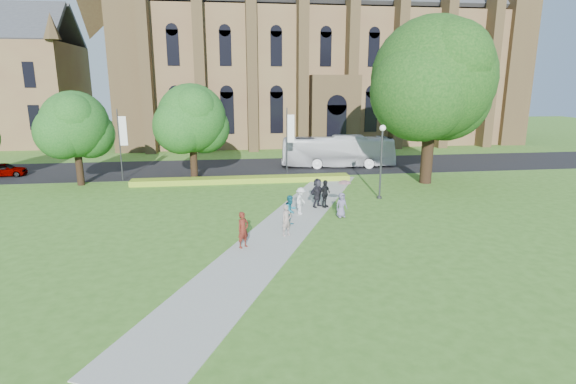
{
  "coord_description": "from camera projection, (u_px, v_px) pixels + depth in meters",
  "views": [
    {
      "loc": [
        -3.23,
        -23.43,
        8.03
      ],
      "look_at": [
        0.39,
        2.8,
        1.6
      ],
      "focal_mm": 28.0,
      "sensor_mm": 36.0,
      "label": 1
    }
  ],
  "objects": [
    {
      "name": "pedestrian_1",
      "position": [
        291.0,
        210.0,
        25.78
      ],
      "size": [
        1.08,
        1.07,
        1.76
      ],
      "primitive_type": "imported",
      "rotation": [
        0.0,
        0.0,
        0.75
      ],
      "color": "#18657A",
      "rests_on": "footpath"
    },
    {
      "name": "pedestrian_4",
      "position": [
        341.0,
        205.0,
        27.36
      ],
      "size": [
        0.86,
        0.69,
        1.53
      ],
      "primitive_type": "imported",
      "rotation": [
        0.0,
        0.0,
        0.3
      ],
      "color": "slate",
      "rests_on": "footpath"
    },
    {
      "name": "banner_pole_1",
      "position": [
        121.0,
        141.0,
        37.14
      ],
      "size": [
        0.7,
        0.1,
        6.0
      ],
      "color": "#38383D",
      "rests_on": "ground"
    },
    {
      "name": "footpath",
      "position": [
        286.0,
        226.0,
        25.84
      ],
      "size": [
        15.58,
        28.54,
        0.04
      ],
      "primitive_type": "cube",
      "rotation": [
        0.0,
        0.0,
        -0.44
      ],
      "color": "#B2B2A8",
      "rests_on": "ground"
    },
    {
      "name": "road",
      "position": [
        260.0,
        167.0,
        44.13
      ],
      "size": [
        160.0,
        10.0,
        0.02
      ],
      "primitive_type": "cube",
      "color": "black",
      "rests_on": "ground"
    },
    {
      "name": "pedestrian_5",
      "position": [
        318.0,
        193.0,
        29.6
      ],
      "size": [
        1.72,
        1.6,
        1.93
      ],
      "primitive_type": "imported",
      "rotation": [
        0.0,
        0.0,
        0.71
      ],
      "color": "#24232A",
      "rests_on": "footpath"
    },
    {
      "name": "tour_coach",
      "position": [
        338.0,
        151.0,
        43.85
      ],
      "size": [
        11.18,
        3.64,
        3.06
      ],
      "primitive_type": "imported",
      "rotation": [
        0.0,
        0.0,
        1.47
      ],
      "color": "white",
      "rests_on": "road"
    },
    {
      "name": "large_tree",
      "position": [
        433.0,
        79.0,
        35.22
      ],
      "size": [
        9.6,
        9.6,
        13.2
      ],
      "color": "#332114",
      "rests_on": "ground"
    },
    {
      "name": "ground",
      "position": [
        288.0,
        232.0,
        24.88
      ],
      "size": [
        160.0,
        160.0,
        0.0
      ],
      "primitive_type": "plane",
      "color": "#407121",
      "rests_on": "ground"
    },
    {
      "name": "banner_pole_0",
      "position": [
        288.0,
        138.0,
        38.99
      ],
      "size": [
        0.7,
        0.1,
        6.0
      ],
      "color": "#38383D",
      "rests_on": "ground"
    },
    {
      "name": "street_tree_0",
      "position": [
        75.0,
        125.0,
        35.22
      ],
      "size": [
        5.2,
        5.2,
        7.5
      ],
      "color": "#332114",
      "rests_on": "ground"
    },
    {
      "name": "pedestrian_2",
      "position": [
        301.0,
        201.0,
        27.95
      ],
      "size": [
        1.11,
        1.27,
        1.71
      ],
      "primitive_type": "imported",
      "rotation": [
        0.0,
        0.0,
        1.02
      ],
      "color": "silver",
      "rests_on": "footpath"
    },
    {
      "name": "streetlamp",
      "position": [
        381.0,
        153.0,
        31.36
      ],
      "size": [
        0.44,
        0.44,
        5.24
      ],
      "color": "#38383D",
      "rests_on": "ground"
    },
    {
      "name": "car_0",
      "position": [
        4.0,
        170.0,
        39.48
      ],
      "size": [
        3.74,
        1.77,
        1.24
      ],
      "primitive_type": "imported",
      "rotation": [
        0.0,
        0.0,
        1.66
      ],
      "color": "gray",
      "rests_on": "road"
    },
    {
      "name": "parasol",
      "position": [
        344.0,
        187.0,
        27.22
      ],
      "size": [
        0.94,
        0.94,
        0.67
      ],
      "primitive_type": "imported",
      "rotation": [
        0.0,
        0.0,
        -0.29
      ],
      "color": "#D09299",
      "rests_on": "pedestrian_4"
    },
    {
      "name": "pedestrian_6",
      "position": [
        287.0,
        220.0,
        24.01
      ],
      "size": [
        0.75,
        0.68,
        1.71
      ],
      "primitive_type": "imported",
      "rotation": [
        0.0,
        0.0,
        0.57
      ],
      "color": "gray",
      "rests_on": "footpath"
    },
    {
      "name": "pedestrian_3",
      "position": [
        325.0,
        194.0,
        29.49
      ],
      "size": [
        1.11,
        1.05,
        1.84
      ],
      "primitive_type": "imported",
      "rotation": [
        0.0,
        0.0,
        0.72
      ],
      "color": "black",
      "rests_on": "footpath"
    },
    {
      "name": "pedestrian_0",
      "position": [
        243.0,
        230.0,
        22.25
      ],
      "size": [
        0.79,
        0.76,
        1.83
      ],
      "primitive_type": "imported",
      "rotation": [
        0.0,
        0.0,
        0.68
      ],
      "color": "#5A1D14",
      "rests_on": "footpath"
    },
    {
      "name": "street_tree_1",
      "position": [
        192.0,
        118.0,
        36.81
      ],
      "size": [
        5.6,
        5.6,
        8.05
      ],
      "color": "#332114",
      "rests_on": "ground"
    },
    {
      "name": "flower_hedge",
      "position": [
        243.0,
        180.0,
        37.27
      ],
      "size": [
        18.0,
        1.4,
        0.45
      ],
      "primitive_type": "cube",
      "color": "#C1CF29",
      "rests_on": "ground"
    },
    {
      "name": "cathedral",
      "position": [
        321.0,
        46.0,
        61.39
      ],
      "size": [
        52.6,
        18.25,
        28.0
      ],
      "color": "olive",
      "rests_on": "ground"
    }
  ]
}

